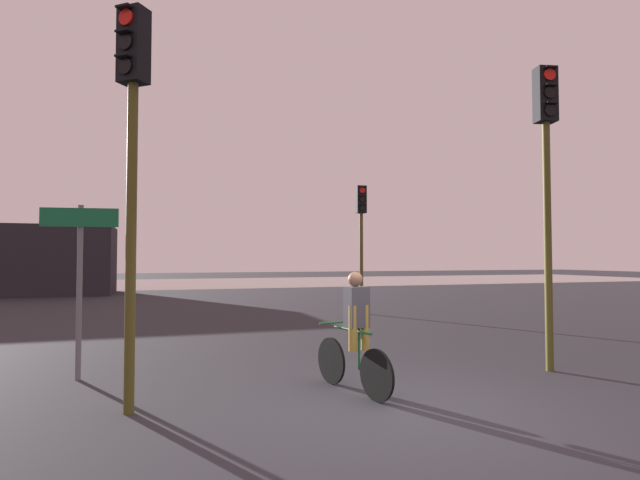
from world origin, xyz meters
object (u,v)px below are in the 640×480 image
traffic_light_far_right (361,224)px  direction_sign_post (79,265)px  traffic_light_near_right (547,160)px  traffic_light_near_left (132,131)px  cyclist (355,331)px

traffic_light_far_right → direction_sign_post: (-7.47, -6.92, -1.23)m
traffic_light_near_right → traffic_light_near_left: 6.30m
traffic_light_near_right → direction_sign_post: traffic_light_near_right is taller
traffic_light_far_right → cyclist: (-3.84, -8.86, -2.11)m
direction_sign_post → cyclist: bearing=159.7°
traffic_light_near_right → direction_sign_post: 7.49m
direction_sign_post → traffic_light_far_right: bearing=-129.4°
direction_sign_post → cyclist: size_ratio=1.55×
traffic_light_near_right → traffic_light_near_left: traffic_light_near_right is taller
traffic_light_near_right → traffic_light_far_right: traffic_light_near_right is taller
direction_sign_post → cyclist: (3.63, -1.94, -0.88)m
traffic_light_near_right → traffic_light_near_left: size_ratio=1.03×
traffic_light_near_left → cyclist: traffic_light_near_left is taller
traffic_light_near_right → cyclist: (-3.46, -0.25, -2.57)m
traffic_light_near_right → cyclist: bearing=15.8°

